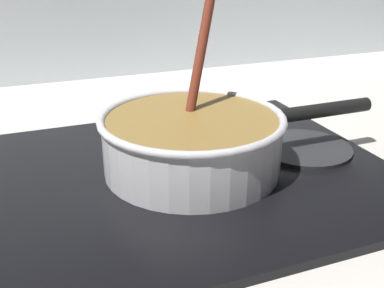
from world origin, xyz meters
TOP-DOWN VIEW (x-y plane):
  - ground at (0.00, 0.00)m, footprint 2.40×1.60m
  - hob_plate at (0.03, 0.19)m, footprint 0.56×0.48m
  - burner_ring at (0.03, 0.19)m, footprint 0.20×0.20m
  - spare_burner at (0.22, 0.19)m, footprint 0.15×0.15m
  - cooking_pan at (0.03, 0.19)m, footprint 0.43×0.26m

SIDE VIEW (x-z plane):
  - ground at x=0.00m, z-range -0.04..0.00m
  - hob_plate at x=0.03m, z-range 0.00..0.01m
  - spare_burner at x=0.22m, z-range 0.01..0.02m
  - burner_ring at x=0.03m, z-range 0.01..0.02m
  - cooking_pan at x=0.03m, z-range -0.11..0.22m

